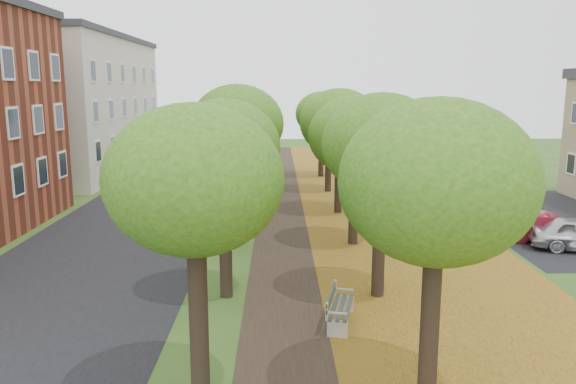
{
  "coord_description": "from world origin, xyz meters",
  "views": [
    {
      "loc": [
        -0.55,
        -10.9,
        6.56
      ],
      "look_at": [
        -0.17,
        10.58,
        2.5
      ],
      "focal_mm": 35.0,
      "sensor_mm": 36.0,
      "label": 1
    }
  ],
  "objects_px": {
    "bench": "(339,307)",
    "car_red": "(549,228)",
    "car_white": "(492,197)",
    "car_grey": "(499,201)"
  },
  "relations": [
    {
      "from": "bench",
      "to": "car_red",
      "type": "distance_m",
      "value": 12.84
    },
    {
      "from": "car_white",
      "to": "car_grey",
      "type": "bearing_deg",
      "value": 179.89
    },
    {
      "from": "car_white",
      "to": "car_red",
      "type": "bearing_deg",
      "value": 179.89
    },
    {
      "from": "car_grey",
      "to": "car_white",
      "type": "bearing_deg",
      "value": 5.2
    },
    {
      "from": "bench",
      "to": "car_grey",
      "type": "bearing_deg",
      "value": -22.86
    },
    {
      "from": "car_grey",
      "to": "car_white",
      "type": "distance_m",
      "value": 0.89
    },
    {
      "from": "car_grey",
      "to": "car_white",
      "type": "height_order",
      "value": "car_white"
    },
    {
      "from": "car_white",
      "to": "bench",
      "type": "bearing_deg",
      "value": 145.99
    },
    {
      "from": "car_red",
      "to": "car_grey",
      "type": "distance_m",
      "value": 5.57
    },
    {
      "from": "car_red",
      "to": "car_grey",
      "type": "relative_size",
      "value": 0.87
    }
  ]
}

